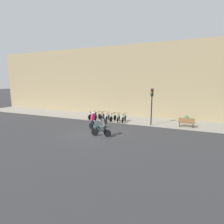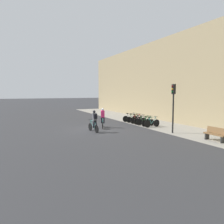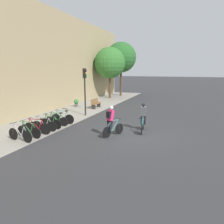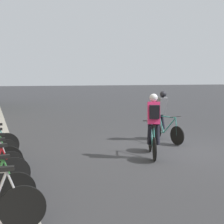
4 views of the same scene
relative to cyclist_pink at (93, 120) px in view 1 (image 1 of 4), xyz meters
name	(u,v)px [view 1 (image 1 of 4)]	position (x,y,z in m)	size (l,w,h in m)	color
ground	(94,134)	(0.67, -1.09, -0.95)	(200.00, 200.00, 0.00)	#333335
kerb_strip	(121,119)	(0.67, 5.66, -0.94)	(44.00, 4.50, 0.01)	gray
building_facade	(128,81)	(0.67, 8.21, 3.60)	(44.00, 0.60, 9.10)	tan
cyclist_pink	(93,120)	(0.00, 0.00, 0.00)	(1.51, 0.75, 1.76)	black
cyclist_grey	(103,125)	(1.73, -1.44, 0.00)	(1.73, 0.50, 1.75)	black
parked_bike_0	(92,116)	(-2.45, 4.20, -0.55)	(0.46, 1.71, 0.96)	black
parked_bike_1	(97,116)	(-1.78, 4.20, -0.56)	(0.46, 1.63, 0.95)	black
parked_bike_2	(102,117)	(-1.10, 4.20, -0.55)	(0.49, 1.67, 0.97)	black
parked_bike_3	(108,117)	(-0.43, 4.20, -0.56)	(0.46, 1.61, 0.95)	black
parked_bike_4	(113,118)	(0.24, 4.20, -0.56)	(0.46, 1.62, 0.95)	black
parked_bike_5	(118,118)	(0.92, 4.20, -0.56)	(0.46, 1.57, 0.95)	black
parked_bike_6	(124,119)	(1.59, 4.20, -0.54)	(0.46, 1.71, 0.97)	black
traffic_light_pole	(152,100)	(4.63, 3.98, 1.67)	(0.26, 0.30, 3.80)	black
bench	(186,122)	(8.03, 4.62, -0.48)	(1.52, 0.44, 0.89)	brown
potted_plant	(187,119)	(8.04, 6.77, -0.51)	(0.48, 0.48, 0.78)	#56514C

